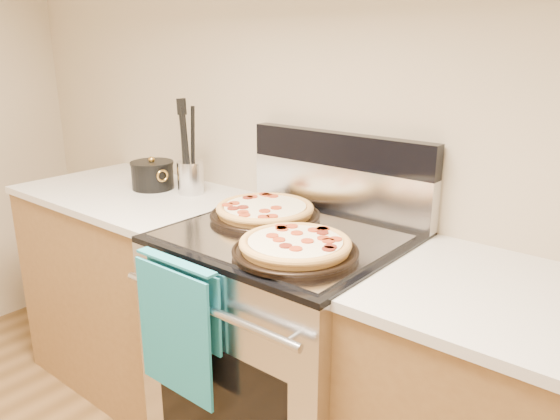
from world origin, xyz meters
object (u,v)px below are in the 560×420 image
Objects in this scene: pepperoni_pizza_back at (265,211)px; saucepan at (153,176)px; utensil_crock at (191,177)px; pepperoni_pizza_front at (295,247)px; range_body at (286,358)px.

pepperoni_pizza_back is 0.70m from saucepan.
utensil_crock is 0.76× the size of saucepan.
pepperoni_pizza_front is (0.30, -0.21, -0.00)m from pepperoni_pizza_back.
pepperoni_pizza_back is 2.81× the size of utensil_crock.
utensil_crock is (-0.66, 0.17, 0.53)m from range_body.
pepperoni_pizza_front is (0.14, -0.14, 0.50)m from range_body.
range_body is 2.41× the size of pepperoni_pizza_front.
pepperoni_pizza_back is at bearing 145.32° from pepperoni_pizza_front.
saucepan is at bearing -164.27° from utensil_crock.
saucepan is at bearing 176.34° from pepperoni_pizza_back.
pepperoni_pizza_front is at bearing -14.18° from saucepan.
pepperoni_pizza_back is (-0.15, 0.07, 0.50)m from range_body.
range_body is at bearing -24.54° from pepperoni_pizza_back.
pepperoni_pizza_back is 0.51m from utensil_crock.
range_body is 0.54m from pepperoni_pizza_front.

